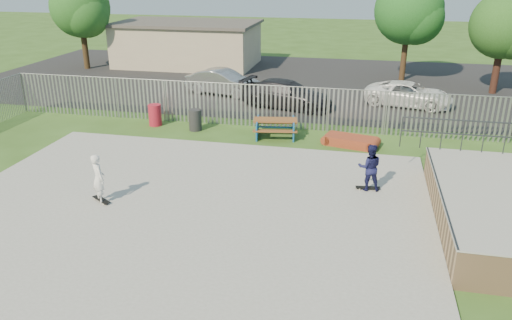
% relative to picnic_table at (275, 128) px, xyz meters
% --- Properties ---
extents(ground, '(120.00, 120.00, 0.00)m').
position_rel_picnic_table_xyz_m(ground, '(-1.45, -7.70, -0.41)').
color(ground, '#32511C').
rests_on(ground, ground).
extents(concrete_slab, '(15.00, 12.00, 0.15)m').
position_rel_picnic_table_xyz_m(concrete_slab, '(-1.45, -7.70, -0.34)').
color(concrete_slab, gray).
rests_on(concrete_slab, ground).
extents(quarter_pipe, '(5.50, 7.05, 2.19)m').
position_rel_picnic_table_xyz_m(quarter_pipe, '(8.05, -6.66, 0.15)').
color(quarter_pipe, tan).
rests_on(quarter_pipe, ground).
extents(fence, '(26.04, 16.02, 2.00)m').
position_rel_picnic_table_xyz_m(fence, '(-0.45, -3.11, 0.59)').
color(fence, gray).
rests_on(fence, ground).
extents(picnic_table, '(2.14, 1.85, 0.81)m').
position_rel_picnic_table_xyz_m(picnic_table, '(0.00, 0.00, 0.00)').
color(picnic_table, brown).
rests_on(picnic_table, ground).
extents(funbox, '(2.15, 1.42, 0.39)m').
position_rel_picnic_table_xyz_m(funbox, '(3.33, -0.47, -0.21)').
color(funbox, maroon).
rests_on(funbox, ground).
extents(trash_bin_red, '(0.61, 0.61, 1.01)m').
position_rel_picnic_table_xyz_m(trash_bin_red, '(-5.88, 0.45, 0.09)').
color(trash_bin_red, maroon).
rests_on(trash_bin_red, ground).
extents(trash_bin_grey, '(0.59, 0.59, 0.98)m').
position_rel_picnic_table_xyz_m(trash_bin_grey, '(-3.78, 0.15, 0.08)').
color(trash_bin_grey, '#252528').
rests_on(trash_bin_grey, ground).
extents(parking_lot, '(40.00, 18.00, 0.02)m').
position_rel_picnic_table_xyz_m(parking_lot, '(-1.45, 11.30, -0.40)').
color(parking_lot, black).
rests_on(parking_lot, ground).
extents(car_silver, '(4.65, 2.55, 1.45)m').
position_rel_picnic_table_xyz_m(car_silver, '(-4.34, 6.90, 0.34)').
color(car_silver, '#A3A3A8').
rests_on(car_silver, parking_lot).
extents(car_dark, '(5.28, 3.13, 1.43)m').
position_rel_picnic_table_xyz_m(car_dark, '(-0.26, 4.87, 0.33)').
color(car_dark, black).
rests_on(car_dark, parking_lot).
extents(car_white, '(4.96, 3.11, 1.28)m').
position_rel_picnic_table_xyz_m(car_white, '(6.11, 6.56, 0.25)').
color(car_white, white).
rests_on(car_white, parking_lot).
extents(building, '(10.40, 6.40, 3.20)m').
position_rel_picnic_table_xyz_m(building, '(-9.45, 15.30, 1.20)').
color(building, tan).
rests_on(building, ground).
extents(tree_left, '(4.14, 4.14, 6.39)m').
position_rel_picnic_table_xyz_m(tree_left, '(-16.24, 12.33, 3.89)').
color(tree_left, '#3D2C18').
rests_on(tree_left, ground).
extents(tree_mid, '(4.29, 4.29, 6.62)m').
position_rel_picnic_table_xyz_m(tree_mid, '(6.14, 13.20, 4.05)').
color(tree_mid, '#422D1A').
rests_on(tree_mid, ground).
extents(tree_right, '(3.80, 3.80, 5.86)m').
position_rel_picnic_table_xyz_m(tree_right, '(11.23, 10.60, 3.53)').
color(tree_right, '#381E16').
rests_on(tree_right, ground).
extents(skateboard_a, '(0.82, 0.29, 0.08)m').
position_rel_picnic_table_xyz_m(skateboard_a, '(4.08, -5.16, -0.22)').
color(skateboard_a, black).
rests_on(skateboard_a, concrete_slab).
extents(skateboard_b, '(0.78, 0.60, 0.08)m').
position_rel_picnic_table_xyz_m(skateboard_b, '(-4.20, -7.89, -0.22)').
color(skateboard_b, black).
rests_on(skateboard_b, concrete_slab).
extents(skater_navy, '(0.84, 0.69, 1.59)m').
position_rel_picnic_table_xyz_m(skater_navy, '(4.08, -5.16, 0.53)').
color(skater_navy, '#141640').
rests_on(skater_navy, concrete_slab).
extents(skater_white, '(0.69, 0.67, 1.59)m').
position_rel_picnic_table_xyz_m(skater_white, '(-4.20, -7.89, 0.53)').
color(skater_white, white).
rests_on(skater_white, concrete_slab).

